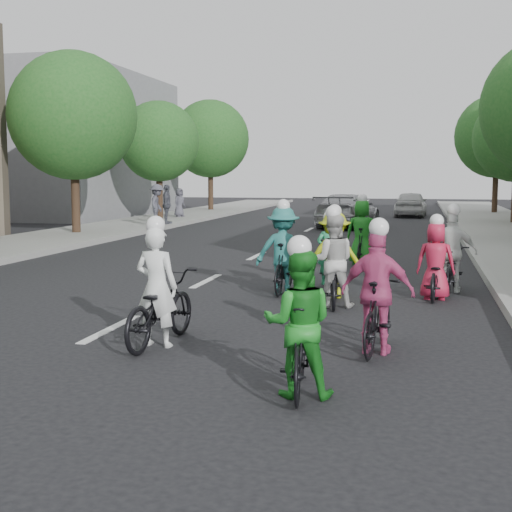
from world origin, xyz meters
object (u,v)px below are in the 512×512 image
(cyclist_0, at_px, (159,303))
(follow_car_trail, at_px, (411,204))
(cyclist_3, at_px, (378,304))
(cyclist_7, at_px, (283,257))
(spectator_2, at_px, (179,202))
(cyclist_5, at_px, (329,258))
(follow_car_lead, at_px, (348,211))
(cyclist_8, at_px, (452,262))
(cyclist_2, at_px, (334,263))
(cyclist_4, at_px, (435,270))
(cyclist_9, at_px, (362,238))
(cyclist_1, at_px, (300,335))
(cyclist_6, at_px, (333,271))
(spectator_0, at_px, (157,205))
(spectator_1, at_px, (167,204))

(cyclist_0, height_order, follow_car_trail, cyclist_0)
(cyclist_3, relative_size, cyclist_7, 0.96)
(follow_car_trail, bearing_deg, spectator_2, 27.23)
(cyclist_5, height_order, follow_car_lead, cyclist_5)
(cyclist_5, distance_m, cyclist_8, 2.56)
(cyclist_2, bearing_deg, cyclist_4, -178.68)
(follow_car_lead, height_order, follow_car_trail, follow_car_lead)
(cyclist_0, height_order, spectator_2, cyclist_0)
(cyclist_5, bearing_deg, cyclist_7, 61.36)
(cyclist_4, bearing_deg, cyclist_9, -65.08)
(follow_car_lead, relative_size, spectator_2, 3.44)
(cyclist_1, bearing_deg, cyclist_8, -110.85)
(cyclist_3, bearing_deg, cyclist_8, -94.35)
(cyclist_6, distance_m, cyclist_9, 6.12)
(cyclist_0, relative_size, follow_car_trail, 0.48)
(cyclist_2, height_order, spectator_0, spectator_0)
(follow_car_trail, relative_size, spectator_0, 2.34)
(spectator_2, bearing_deg, cyclist_1, -136.70)
(cyclist_0, distance_m, cyclist_6, 3.94)
(cyclist_4, relative_size, follow_car_trail, 0.41)
(cyclist_5, distance_m, spectator_0, 16.42)
(cyclist_4, bearing_deg, cyclist_1, 81.68)
(cyclist_5, xyz_separation_m, cyclist_7, (-0.73, -1.43, 0.16))
(cyclist_0, distance_m, follow_car_trail, 31.60)
(cyclist_0, height_order, cyclist_9, cyclist_9)
(spectator_0, bearing_deg, cyclist_8, -149.81)
(cyclist_0, distance_m, cyclist_7, 4.64)
(follow_car_lead, bearing_deg, spectator_1, 22.92)
(cyclist_5, xyz_separation_m, spectator_1, (-9.00, 14.66, 0.46))
(cyclist_4, height_order, follow_car_lead, cyclist_4)
(cyclist_5, distance_m, cyclist_9, 3.57)
(spectator_2, bearing_deg, follow_car_trail, -43.33)
(cyclist_6, xyz_separation_m, spectator_2, (-10.67, 22.65, 0.25))
(spectator_2, bearing_deg, cyclist_2, -132.12)
(cyclist_6, distance_m, spectator_1, 19.63)
(cyclist_7, height_order, follow_car_lead, cyclist_7)
(cyclist_7, distance_m, follow_car_lead, 18.11)
(spectator_2, bearing_deg, cyclist_6, -132.93)
(cyclist_4, relative_size, spectator_2, 1.15)
(cyclist_9, bearing_deg, cyclist_1, 93.78)
(spectator_2, bearing_deg, cyclist_7, -134.18)
(cyclist_6, bearing_deg, cyclist_4, -153.65)
(cyclist_3, height_order, follow_car_lead, cyclist_3)
(cyclist_3, bearing_deg, follow_car_lead, -75.31)
(cyclist_7, distance_m, spectator_1, 18.10)
(cyclist_3, relative_size, spectator_0, 1.01)
(cyclist_7, xyz_separation_m, follow_car_lead, (-0.53, 18.10, 0.01))
(cyclist_3, xyz_separation_m, cyclist_7, (-2.08, 4.33, 0.07))
(cyclist_0, xyz_separation_m, cyclist_1, (2.25, -1.77, 0.06))
(follow_car_lead, distance_m, spectator_2, 9.65)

